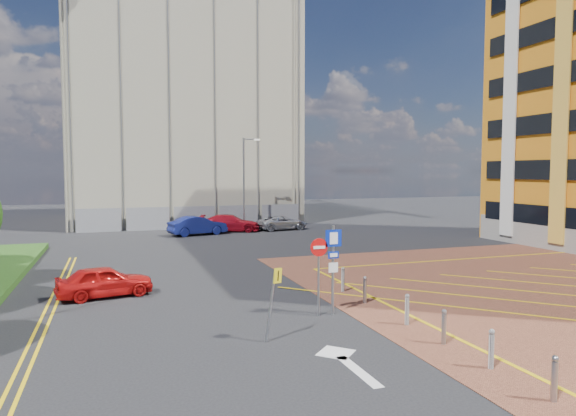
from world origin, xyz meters
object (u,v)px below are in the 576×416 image
car_red_back (230,223)px  car_blue_back (198,226)px  sign_cluster (328,261)px  lamp_back (245,180)px  car_red_left (105,281)px  car_silver_back (282,223)px  warning_sign (273,295)px

car_red_back → car_blue_back: bearing=131.9°
sign_cluster → car_blue_back: sign_cluster is taller
car_blue_back → lamp_back: bearing=-74.3°
car_red_left → car_silver_back: bearing=-46.5°
car_red_back → car_silver_back: 4.59m
car_red_left → car_silver_back: car_red_left is taller
car_blue_back → car_silver_back: car_blue_back is taller
car_red_back → warning_sign: bearing=-174.1°
warning_sign → car_red_left: bearing=123.0°
warning_sign → car_silver_back: bearing=71.2°
car_red_left → car_red_back: bearing=-36.8°
car_silver_back → car_red_back: bearing=79.5°
warning_sign → car_blue_back: (1.91, 26.49, -0.67)m
lamp_back → car_red_back: 4.13m
lamp_back → car_blue_back: size_ratio=1.73×
sign_cluster → car_red_back: size_ratio=0.64×
sign_cluster → car_silver_back: bearing=75.2°
car_red_left → car_red_back: 22.68m
car_blue_back → car_red_back: bearing=-78.0°
warning_sign → car_red_back: bearing=80.1°
car_blue_back → car_silver_back: (7.56, 1.30, -0.15)m
lamp_back → sign_cluster: size_ratio=2.50×
car_blue_back → car_red_back: (2.98, 1.46, -0.04)m
lamp_back → car_red_left: lamp_back is taller
lamp_back → warning_sign: lamp_back is taller
lamp_back → car_blue_back: (-4.55, -2.61, -3.60)m
warning_sign → car_red_left: size_ratio=0.59×
car_red_back → car_silver_back: size_ratio=1.13×
lamp_back → car_blue_back: bearing=-150.2°
car_red_left → car_red_back: car_red_back is taller
car_blue_back → car_red_back: size_ratio=0.93×
lamp_back → car_red_back: (-1.57, -1.15, -3.64)m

